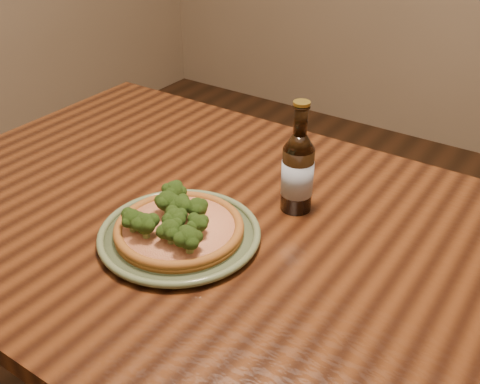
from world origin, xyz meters
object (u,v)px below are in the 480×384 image
Objects in this scene: table at (269,278)px; plate at (180,234)px; pizza at (178,226)px; beer_bottle at (298,171)px.

table is 0.20m from plate.
pizza reaches higher than table.
table is at bearing 33.88° from plate.
beer_bottle is (0.13, 0.21, 0.05)m from pizza.
plate is (-0.14, -0.09, 0.10)m from table.
pizza is (-0.00, -0.00, 0.02)m from plate.
plate is 0.26m from beer_bottle.
beer_bottle is at bearing 96.45° from table.
table is 0.21m from beer_bottle.
beer_bottle is (0.13, 0.21, 0.07)m from plate.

